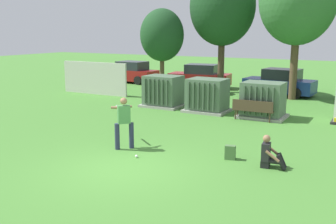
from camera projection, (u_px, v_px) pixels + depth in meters
ground_plane at (122, 169)px, 11.32m from camera, size 96.00×96.00×0.00m
fence_panel at (94, 78)px, 24.66m from camera, size 4.80×0.12×2.00m
transformer_west at (163, 92)px, 20.60m from camera, size 2.10×1.70×1.62m
transformer_mid_west at (207, 96)px, 19.26m from camera, size 2.10×1.70×1.62m
transformer_mid_east at (263, 100)px, 17.96m from camera, size 2.10×1.70×1.62m
park_bench at (253, 109)px, 17.35m from camera, size 1.81×0.44×0.92m
batter at (124, 120)px, 13.15m from camera, size 1.33×1.31×1.74m
sports_ball at (137, 156)px, 12.33m from camera, size 0.09×0.09×0.09m
seated_spectator at (269, 155)px, 11.39m from camera, size 0.75×0.58×0.96m
backpack at (230, 152)px, 12.16m from camera, size 0.36×0.31×0.44m
tree_left at (162, 35)px, 24.86m from camera, size 2.76×2.76×5.28m
tree_center_left at (222, 7)px, 24.61m from camera, size 4.09×4.09×7.81m
tree_center_right at (298, 0)px, 21.83m from camera, size 4.26×4.26×8.14m
parked_car_leftmost at (131, 73)px, 30.41m from camera, size 4.29×2.10×1.62m
parked_car_left_of_center at (200, 77)px, 27.68m from camera, size 4.38×2.32×1.62m
parked_car_right_of_center at (280, 83)px, 24.36m from camera, size 4.34×2.20×1.62m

